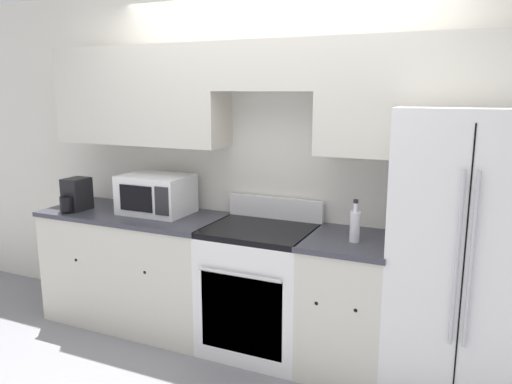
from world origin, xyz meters
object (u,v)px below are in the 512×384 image
Objects in this scene: oven_range at (260,288)px; microwave at (156,194)px; refrigerator at (465,256)px; bottle at (355,225)px.

oven_range is 1.08m from microwave.
refrigerator is 0.67m from bottle.
microwave is at bearing 176.29° from oven_range.
microwave is (-2.22, 0.02, 0.18)m from refrigerator.
refrigerator is at bearing 7.41° from bottle.
bottle is at bearing -3.91° from microwave.
bottle reaches higher than oven_range.
microwave is (-0.90, 0.06, 0.59)m from oven_range.
microwave is 1.93× the size of bottle.
bottle is (-0.65, -0.08, 0.14)m from refrigerator.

